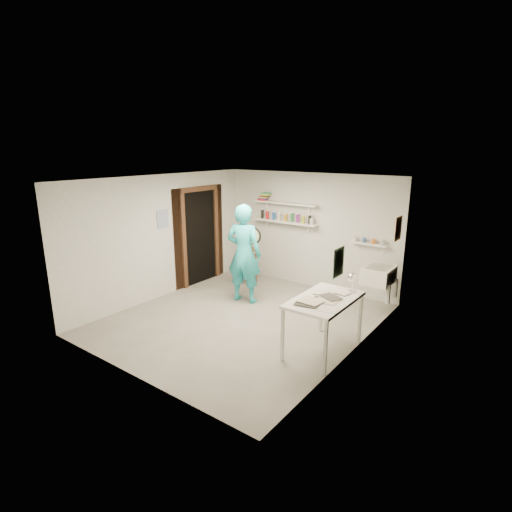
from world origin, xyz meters
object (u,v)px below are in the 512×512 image
Objects in this scene: man at (244,254)px; wall_clock at (253,236)px; work_table at (323,325)px; desk_lamp at (353,278)px; wooden_chair at (246,265)px; belfast_sink at (379,275)px.

man reaches higher than wall_clock.
man is 2.38m from work_table.
work_table is (2.14, -0.89, -0.54)m from man.
desk_lamp is (0.20, 0.49, 0.63)m from work_table.
desk_lamp is (2.30, -0.61, -0.22)m from wall_clock.
wall_clock is 2.52m from work_table.
desk_lamp reaches higher than wooden_chair.
work_table is at bearing 145.46° from man.
wooden_chair is 3.23m from work_table.
belfast_sink is 3.91× the size of desk_lamp.
belfast_sink is 0.49× the size of work_table.
wooden_chair is (-2.85, -0.18, -0.27)m from belfast_sink.
wall_clock is 0.28× the size of work_table.
wooden_chair is at bearing 148.04° from work_table.
man is at bearing -114.07° from wall_clock.
belfast_sink reaches higher than work_table.
desk_lamp is (2.94, -1.22, 0.61)m from wooden_chair.
work_table is 8.00× the size of desk_lamp.
wall_clock reaches higher than work_table.
belfast_sink is 1.91m from work_table.
wall_clock is 1.22m from wooden_chair.
belfast_sink is at bearing -8.91° from wooden_chair.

